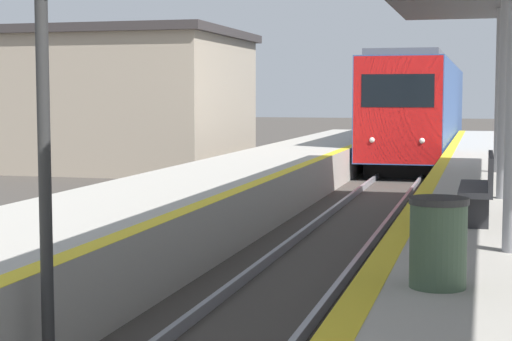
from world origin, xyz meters
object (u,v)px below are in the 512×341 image
object	(u,v)px
signal_near	(41,40)
bench	(481,185)
train	(422,108)
trash_bin	(438,242)

from	to	relation	value
signal_near	bench	bearing A→B (deg)	51.56
bench	train	bearing A→B (deg)	95.67
signal_near	trash_bin	bearing A→B (deg)	9.84
trash_bin	train	bearing A→B (deg)	94.23
signal_near	bench	size ratio (longest dim) A/B	2.61
signal_near	bench	xyz separation A→B (m)	(3.91, 4.92, -1.73)
train	bench	size ratio (longest dim) A/B	12.70
train	bench	xyz separation A→B (m)	(2.63, -26.46, -0.63)
train	trash_bin	distance (m)	30.86
bench	signal_near	bearing A→B (deg)	-128.44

